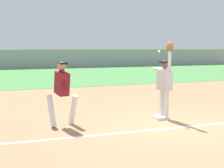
% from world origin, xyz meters
% --- Properties ---
extents(ground_plane, '(77.11, 77.11, 0.00)m').
position_xyz_m(ground_plane, '(0.00, 0.00, 0.00)').
color(ground_plane, '#A37A54').
extents(outfield_grass, '(47.92, 16.75, 0.01)m').
position_xyz_m(outfield_grass, '(0.00, 17.26, 0.01)').
color(outfield_grass, '#4C8C47').
rests_on(outfield_grass, ground_plane).
extents(chalk_foul_line, '(11.99, 0.57, 0.01)m').
position_xyz_m(chalk_foul_line, '(-3.92, -0.14, 0.00)').
color(chalk_foul_line, white).
rests_on(chalk_foul_line, ground_plane).
extents(first_base, '(0.38, 0.38, 0.08)m').
position_xyz_m(first_base, '(0.08, 0.76, 0.04)').
color(first_base, white).
rests_on(first_base, ground_plane).
extents(fielder, '(0.31, 0.90, 2.28)m').
position_xyz_m(fielder, '(0.21, 0.77, 1.12)').
color(fielder, silver).
rests_on(fielder, ground_plane).
extents(runner, '(0.82, 0.84, 1.72)m').
position_xyz_m(runner, '(-2.79, 0.99, 1.00)').
color(runner, white).
rests_on(runner, ground_plane).
extents(baseball, '(0.07, 0.07, 0.07)m').
position_xyz_m(baseball, '(0.01, 0.80, 1.99)').
color(baseball, white).
extents(outfield_fence, '(48.00, 0.08, 1.98)m').
position_xyz_m(outfield_fence, '(0.00, 25.63, 0.99)').
color(outfield_fence, '#93999E').
rests_on(outfield_fence, ground_plane).
extents(parked_car_black, '(4.59, 2.51, 1.25)m').
position_xyz_m(parked_car_black, '(-2.57, 29.05, 0.67)').
color(parked_car_black, black).
rests_on(parked_car_black, ground_plane).
extents(parked_car_blue, '(4.50, 2.32, 1.25)m').
position_xyz_m(parked_car_blue, '(1.42, 28.21, 0.67)').
color(parked_car_blue, '#23389E').
rests_on(parked_car_blue, ground_plane).
extents(parked_car_silver, '(4.45, 2.21, 1.25)m').
position_xyz_m(parked_car_silver, '(6.41, 28.20, 0.67)').
color(parked_car_silver, '#B7B7BC').
rests_on(parked_car_silver, ground_plane).
extents(parked_car_green, '(4.60, 2.52, 1.25)m').
position_xyz_m(parked_car_green, '(10.79, 28.18, 0.67)').
color(parked_car_green, '#1E6B33').
rests_on(parked_car_green, ground_plane).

